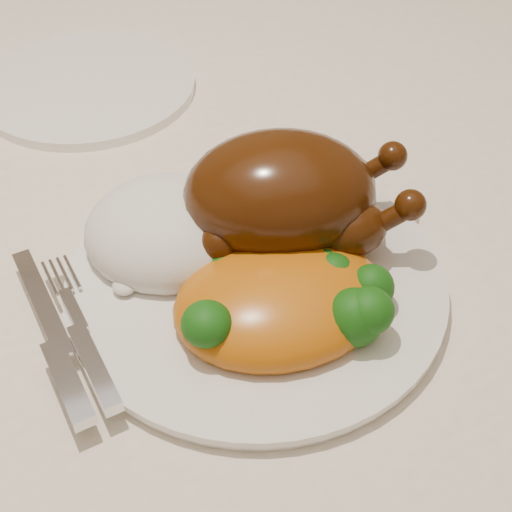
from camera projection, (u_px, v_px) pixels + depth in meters
name	position (u px, v px, depth m)	size (l,w,h in m)	color
dining_table	(43.00, 313.00, 0.63)	(1.60, 0.90, 0.76)	brown
tablecloth	(24.00, 254.00, 0.58)	(1.73, 1.03, 0.18)	white
dinner_plate	(256.00, 282.00, 0.51)	(0.27, 0.27, 0.01)	white
side_plate	(89.00, 86.00, 0.70)	(0.21, 0.21, 0.01)	white
roast_chicken	(286.00, 195.00, 0.51)	(0.18, 0.15, 0.09)	#411E07
rice_mound	(170.00, 232.00, 0.52)	(0.16, 0.16, 0.07)	white
mac_and_cheese	(291.00, 296.00, 0.48)	(0.16, 0.13, 0.06)	#CE660D
cutlery	(71.00, 349.00, 0.45)	(0.04, 0.16, 0.01)	silver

